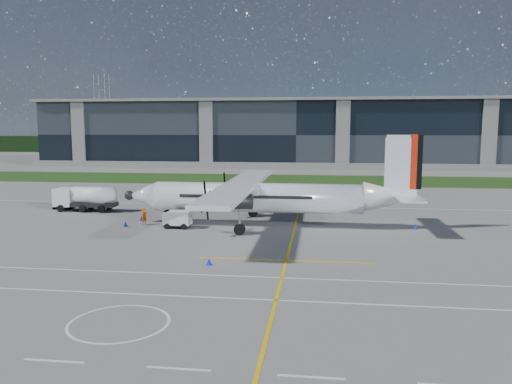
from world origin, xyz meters
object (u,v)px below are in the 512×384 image
object	(u,v)px
fuel_tanker_truck	(81,199)
safety_cone_nose_port	(125,224)
safety_cone_tail	(415,226)
safety_cone_portwing	(209,261)
ground_crew_person	(144,215)
baggage_tug	(177,219)
pylon_west	(103,113)
turboprop_aircraft	(269,180)
safety_cone_nose_stbd	(142,218)

from	to	relation	value
fuel_tanker_truck	safety_cone_nose_port	size ratio (longest dim) A/B	14.14
fuel_tanker_truck	safety_cone_tail	size ratio (longest dim) A/B	14.14
safety_cone_nose_port	safety_cone_portwing	bearing A→B (deg)	-48.22
ground_crew_person	fuel_tanker_truck	bearing A→B (deg)	77.53
safety_cone_nose_port	safety_cone_tail	size ratio (longest dim) A/B	1.00
baggage_tug	safety_cone_portwing	size ratio (longest dim) A/B	5.18
pylon_west	fuel_tanker_truck	bearing A→B (deg)	-66.77
turboprop_aircraft	safety_cone_nose_port	size ratio (longest dim) A/B	56.60
turboprop_aircraft	fuel_tanker_truck	bearing A→B (deg)	164.88
ground_crew_person	safety_cone_nose_stbd	world-z (taller)	ground_crew_person
ground_crew_person	safety_cone_portwing	distance (m)	15.70
ground_crew_person	safety_cone_nose_stbd	xyz separation A→B (m)	(-1.00, 2.01, -0.69)
turboprop_aircraft	safety_cone_nose_stbd	xyz separation A→B (m)	(-12.61, 0.95, -3.99)
safety_cone_nose_port	safety_cone_portwing	distance (m)	15.78
fuel_tanker_truck	safety_cone_nose_stbd	xyz separation A→B (m)	(8.61, -4.79, -1.08)
fuel_tanker_truck	safety_cone_nose_stbd	size ratio (longest dim) A/B	14.14
safety_cone_nose_stbd	safety_cone_nose_port	size ratio (longest dim) A/B	1.00
pylon_west	baggage_tug	distance (m)	163.50
safety_cone_tail	safety_cone_nose_port	bearing A→B (deg)	-175.28
fuel_tanker_truck	safety_cone_nose_port	distance (m)	11.36
baggage_tug	ground_crew_person	bearing A→B (deg)	164.46
baggage_tug	fuel_tanker_truck	bearing A→B (deg)	149.34
pylon_west	fuel_tanker_truck	size ratio (longest dim) A/B	4.24
fuel_tanker_truck	baggage_tug	bearing A→B (deg)	-30.66
safety_cone_portwing	pylon_west	bearing A→B (deg)	116.31
fuel_tanker_truck	safety_cone_tail	world-z (taller)	fuel_tanker_truck
pylon_west	turboprop_aircraft	xyz separation A→B (m)	(80.53, -143.87, -10.76)
ground_crew_person	safety_cone_tail	size ratio (longest dim) A/B	3.76
turboprop_aircraft	ground_crew_person	size ratio (longest dim) A/B	15.04
fuel_tanker_truck	safety_cone_nose_stbd	distance (m)	9.91
ground_crew_person	safety_cone_tail	world-z (taller)	ground_crew_person
pylon_west	safety_cone_tail	world-z (taller)	pylon_west
fuel_tanker_truck	ground_crew_person	xyz separation A→B (m)	(9.62, -6.80, -0.38)
pylon_west	fuel_tanker_truck	xyz separation A→B (m)	(59.30, -138.14, -13.67)
ground_crew_person	safety_cone_portwing	world-z (taller)	ground_crew_person
pylon_west	ground_crew_person	bearing A→B (deg)	-64.57
baggage_tug	ground_crew_person	size ratio (longest dim) A/B	1.38
fuel_tanker_truck	ground_crew_person	bearing A→B (deg)	-35.25
baggage_tug	safety_cone_nose_stbd	distance (m)	5.41
safety_cone_portwing	safety_cone_tail	bearing A→B (deg)	41.41
turboprop_aircraft	safety_cone_portwing	bearing A→B (deg)	-100.42
safety_cone_nose_port	safety_cone_tail	xyz separation A→B (m)	(26.33, 2.17, 0.00)
turboprop_aircraft	safety_cone_nose_port	world-z (taller)	turboprop_aircraft
pylon_west	safety_cone_tail	bearing A→B (deg)	-56.89
fuel_tanker_truck	baggage_tug	xyz separation A→B (m)	(13.10, -7.77, -0.55)
pylon_west	turboprop_aircraft	size ratio (longest dim) A/B	1.06
safety_cone_portwing	safety_cone_tail	world-z (taller)	same
ground_crew_person	safety_cone_tail	bearing A→B (deg)	-64.58
ground_crew_person	safety_cone_nose_port	size ratio (longest dim) A/B	3.76
safety_cone_portwing	safety_cone_nose_stbd	bearing A→B (deg)	124.20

